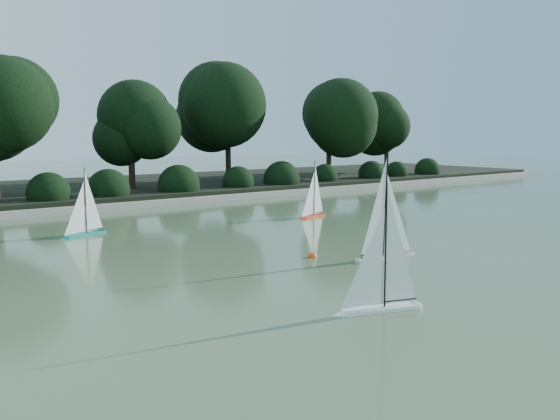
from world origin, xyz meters
The scene contains 10 objects.
ground centered at (0.00, 0.00, 0.00)m, with size 80.00×80.00×0.00m, color #3C5734.
pond_coping centered at (0.00, 9.00, 0.09)m, with size 40.00×0.35×0.18m, color gray.
far_bank centered at (0.00, 13.00, 0.15)m, with size 40.00×8.00×0.30m, color black.
tree_line centered at (1.23, 11.44, 2.64)m, with size 26.31×3.93×4.39m.
shrub_hedge centered at (0.00, 9.90, 0.45)m, with size 29.10×1.10×1.10m.
sailboat_white_a centered at (-1.07, -1.17, 0.25)m, with size 1.14×0.52×1.58m.
sailboat_white_b centered at (1.15, 0.61, 0.28)m, with size 1.34×0.26×1.83m.
sailboat_orange centered at (2.90, 4.74, 0.23)m, with size 1.07×0.45×1.47m.
sailboat_teal centered at (-2.34, 5.60, 0.23)m, with size 1.04×0.47×1.44m.
race_buoy centered at (0.13, 1.38, 0.00)m, with size 0.16×0.16×0.16m, color #DC410B.
Camera 1 is at (-5.53, -5.38, 2.02)m, focal length 35.00 mm.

